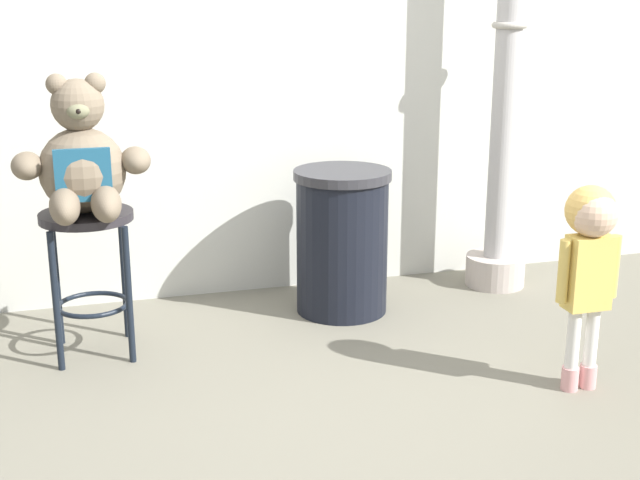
% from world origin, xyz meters
% --- Properties ---
extents(ground_plane, '(24.00, 24.00, 0.00)m').
position_xyz_m(ground_plane, '(0.00, 0.00, 0.00)').
color(ground_plane, slate).
extents(bar_stool_with_teddy, '(0.44, 0.44, 0.71)m').
position_xyz_m(bar_stool_with_teddy, '(-0.96, 1.03, 0.52)').
color(bar_stool_with_teddy, '#272428').
rests_on(bar_stool_with_teddy, ground_plane).
extents(teddy_bear, '(0.62, 0.56, 0.64)m').
position_xyz_m(teddy_bear, '(-0.96, 1.00, 0.94)').
color(teddy_bear, '#726350').
rests_on(teddy_bear, bar_stool_with_teddy).
extents(child_walking, '(0.29, 0.23, 0.92)m').
position_xyz_m(child_walking, '(1.09, 0.03, 0.67)').
color(child_walking, '#D69696').
rests_on(child_walking, ground_plane).
extents(trash_bin, '(0.52, 0.52, 0.79)m').
position_xyz_m(trash_bin, '(0.37, 1.25, 0.40)').
color(trash_bin, black).
rests_on(trash_bin, ground_plane).
extents(lamppost, '(0.35, 0.35, 2.61)m').
position_xyz_m(lamppost, '(1.39, 1.41, 1.02)').
color(lamppost, '#B3A79E').
rests_on(lamppost, ground_plane).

